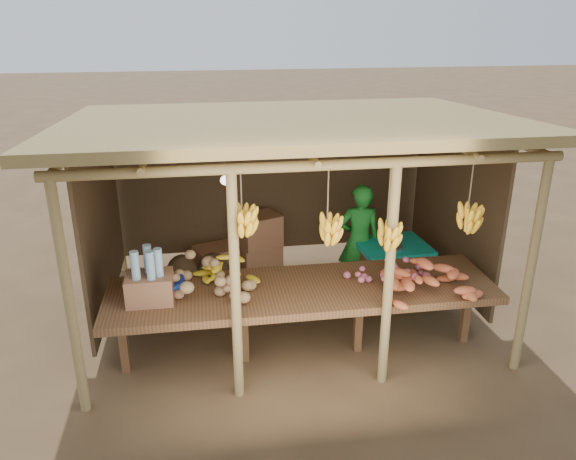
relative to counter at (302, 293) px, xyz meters
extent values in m
plane|color=brown|center=(0.00, 0.95, -0.74)|extent=(60.00, 60.00, 0.00)
cylinder|color=olive|center=(-2.10, -0.55, 0.36)|extent=(0.09, 0.09, 2.20)
cylinder|color=olive|center=(2.10, -0.55, 0.36)|extent=(0.09, 0.09, 2.20)
cylinder|color=olive|center=(-2.10, 2.45, 0.36)|extent=(0.09, 0.09, 2.20)
cylinder|color=olive|center=(2.10, 2.45, 0.36)|extent=(0.09, 0.09, 2.20)
cylinder|color=olive|center=(-0.70, -0.55, 0.36)|extent=(0.09, 0.09, 2.20)
cylinder|color=olive|center=(0.70, -0.55, 0.36)|extent=(0.09, 0.09, 2.20)
cylinder|color=olive|center=(0.00, -0.55, 1.46)|extent=(4.40, 0.09, 0.09)
cylinder|color=olive|center=(0.00, 2.45, 1.46)|extent=(4.40, 0.09, 0.09)
cube|color=olive|center=(0.00, 0.95, 1.55)|extent=(4.70, 3.50, 0.28)
cube|color=#4E3A24|center=(0.00, 2.43, 0.47)|extent=(4.20, 0.04, 1.98)
cube|color=#4E3A24|center=(-2.08, 1.15, 0.47)|extent=(0.04, 2.40, 1.98)
cube|color=#4E3A24|center=(2.08, 1.15, 0.47)|extent=(0.04, 2.40, 1.98)
cube|color=brown|center=(0.00, 0.00, 0.02)|extent=(3.90, 1.05, 0.08)
cube|color=brown|center=(-1.80, 0.00, -0.38)|extent=(0.08, 0.08, 0.72)
cube|color=brown|center=(-0.60, 0.00, -0.38)|extent=(0.08, 0.08, 0.72)
cube|color=brown|center=(0.60, 0.00, -0.38)|extent=(0.08, 0.08, 0.72)
cube|color=brown|center=(1.80, 0.00, -0.38)|extent=(0.08, 0.08, 0.72)
cylinder|color=navy|center=(-1.35, 0.11, 0.13)|extent=(0.38, 0.38, 0.13)
cube|color=#926141|center=(-1.48, -0.06, 0.20)|extent=(0.44, 0.35, 0.28)
imported|color=#186E21|center=(0.94, 1.26, -0.01)|extent=(0.56, 0.39, 1.46)
cube|color=brown|center=(1.30, 1.03, -0.39)|extent=(0.79, 0.69, 0.69)
cube|color=#0D988D|center=(1.30, 1.03, -0.02)|extent=(0.88, 0.77, 0.07)
cube|color=#926141|center=(-0.23, 2.00, -0.51)|extent=(0.64, 0.58, 0.42)
cube|color=#926141|center=(-0.23, 2.00, -0.08)|extent=(0.64, 0.58, 0.42)
cube|color=#926141|center=(-0.82, 2.00, -0.51)|extent=(0.64, 0.58, 0.42)
ellipsoid|color=#4E3A24|center=(-1.26, 1.66, -0.48)|extent=(0.44, 0.44, 0.59)
ellipsoid|color=#4E3A24|center=(-0.86, 1.66, -0.48)|extent=(0.44, 0.44, 0.59)
camera|label=1|loc=(-0.92, -4.96, 2.65)|focal=35.00mm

